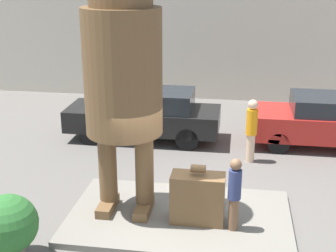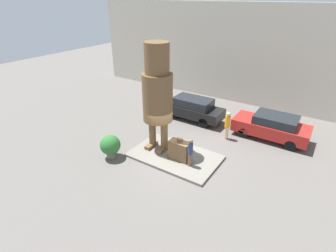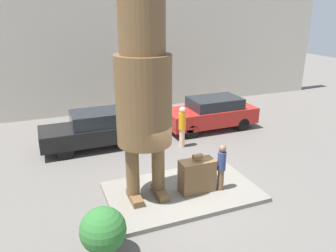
# 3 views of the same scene
# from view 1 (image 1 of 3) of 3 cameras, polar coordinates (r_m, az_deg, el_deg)

# --- Properties ---
(ground_plane) EXTENTS (60.00, 60.00, 0.00)m
(ground_plane) POSITION_cam_1_polar(r_m,az_deg,el_deg) (10.42, 1.39, -11.41)
(ground_plane) COLOR #605B56
(pedestal) EXTENTS (4.79, 2.95, 0.14)m
(pedestal) POSITION_cam_1_polar(r_m,az_deg,el_deg) (10.38, 1.40, -11.07)
(pedestal) COLOR slate
(pedestal) RESTS_ON ground_plane
(building_backdrop) EXTENTS (28.00, 0.60, 7.61)m
(building_backdrop) POSITION_cam_1_polar(r_m,az_deg,el_deg) (19.13, 5.56, 14.58)
(building_backdrop) COLOR beige
(building_backdrop) RESTS_ON ground_plane
(statue_figure) EXTENTS (1.60, 1.60, 5.92)m
(statue_figure) POSITION_cam_1_polar(r_m,az_deg,el_deg) (9.47, -5.60, 8.75)
(statue_figure) COLOR brown
(statue_figure) RESTS_ON pedestal
(giant_suitcase) EXTENTS (1.11, 0.54, 1.29)m
(giant_suitcase) POSITION_cam_1_polar(r_m,az_deg,el_deg) (9.87, 3.63, -8.75)
(giant_suitcase) COLOR brown
(giant_suitcase) RESTS_ON pedestal
(tourist) EXTENTS (0.26, 0.26, 1.56)m
(tourist) POSITION_cam_1_polar(r_m,az_deg,el_deg) (9.52, 8.11, -7.91)
(tourist) COLOR brown
(tourist) RESTS_ON pedestal
(parked_car_black) EXTENTS (4.79, 1.70, 1.61)m
(parked_car_black) POSITION_cam_1_polar(r_m,az_deg,el_deg) (14.72, -2.78, 1.54)
(parked_car_black) COLOR black
(parked_car_black) RESTS_ON ground_plane
(parked_car_red) EXTENTS (4.46, 1.86, 1.58)m
(parked_car_red) POSITION_cam_1_polar(r_m,az_deg,el_deg) (14.92, 18.75, 0.70)
(parked_car_red) COLOR #B2231E
(parked_car_red) RESTS_ON ground_plane
(planter_pot) EXTENTS (1.11, 1.11, 1.35)m
(planter_pot) POSITION_cam_1_polar(r_m,az_deg,el_deg) (9.24, -18.89, -11.43)
(planter_pot) COLOR #70665B
(planter_pot) RESTS_ON ground_plane
(worker_hivis) EXTENTS (0.31, 0.31, 1.81)m
(worker_hivis) POSITION_cam_1_polar(r_m,az_deg,el_deg) (13.15, 10.15, -0.27)
(worker_hivis) COLOR beige
(worker_hivis) RESTS_ON ground_plane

